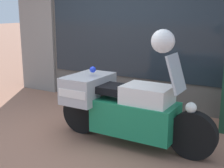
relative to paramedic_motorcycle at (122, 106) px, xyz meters
name	(u,v)px	position (x,y,z in m)	size (l,w,h in m)	color
ground_plane	(69,133)	(-0.84, -0.14, -0.53)	(60.00, 60.00, 0.00)	#8E604C
shop_building	(111,5)	(-1.25, 1.86, 1.39)	(5.37, 0.55, 3.82)	#56514C
window_display	(147,82)	(-0.44, 1.89, -0.09)	(3.97, 0.30, 1.80)	slate
paramedic_motorcycle	(122,106)	(0.00, 0.00, 0.00)	(2.30, 0.80, 1.30)	black
white_helmet	(163,41)	(0.56, -0.01, 0.92)	(0.29, 0.29, 0.29)	white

